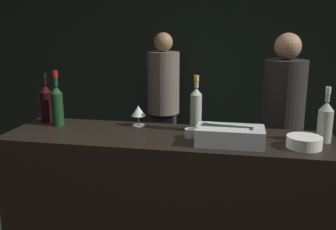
# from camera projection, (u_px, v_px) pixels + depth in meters

# --- Properties ---
(wall_back_chalkboard) EXTENTS (6.40, 0.06, 2.80)m
(wall_back_chalkboard) POSITION_uv_depth(u_px,v_px,m) (206.00, 52.00, 4.55)
(wall_back_chalkboard) COLOR black
(wall_back_chalkboard) RESTS_ON ground_plane
(bar_counter) EXTENTS (1.98, 0.55, 1.07)m
(bar_counter) POSITION_uv_depth(u_px,v_px,m) (167.00, 216.00, 2.38)
(bar_counter) COLOR black
(bar_counter) RESTS_ON ground_plane
(ice_bin_with_bottles) EXTENTS (0.37, 0.21, 0.11)m
(ice_bin_with_bottles) POSITION_uv_depth(u_px,v_px,m) (229.00, 134.00, 2.08)
(ice_bin_with_bottles) COLOR #B7BABF
(ice_bin_with_bottles) RESTS_ON bar_counter
(bowl_white) EXTENTS (0.19, 0.19, 0.06)m
(bowl_white) POSITION_uv_depth(u_px,v_px,m) (304.00, 142.00, 2.02)
(bowl_white) COLOR silver
(bowl_white) RESTS_ON bar_counter
(wine_glass) EXTENTS (0.09, 0.09, 0.13)m
(wine_glass) POSITION_uv_depth(u_px,v_px,m) (138.00, 112.00, 2.45)
(wine_glass) COLOR silver
(wine_glass) RESTS_ON bar_counter
(candle_votive) EXTENTS (0.07, 0.07, 0.05)m
(candle_votive) POSITION_uv_depth(u_px,v_px,m) (191.00, 133.00, 2.20)
(candle_votive) COLOR silver
(candle_votive) RESTS_ON bar_counter
(white_wine_bottle) EXTENTS (0.08, 0.08, 0.32)m
(white_wine_bottle) POSITION_uv_depth(u_px,v_px,m) (325.00, 121.00, 2.10)
(white_wine_bottle) COLOR #9EA899
(white_wine_bottle) RESTS_ON bar_counter
(red_wine_bottle_black_foil) EXTENTS (0.08, 0.08, 0.34)m
(red_wine_bottle_black_foil) POSITION_uv_depth(u_px,v_px,m) (46.00, 102.00, 2.54)
(red_wine_bottle_black_foil) COLOR black
(red_wine_bottle_black_foil) RESTS_ON bar_counter
(red_wine_bottle_burgundy) EXTENTS (0.08, 0.08, 0.36)m
(red_wine_bottle_burgundy) POSITION_uv_depth(u_px,v_px,m) (57.00, 103.00, 2.45)
(red_wine_bottle_burgundy) COLOR #143319
(red_wine_bottle_burgundy) RESTS_ON bar_counter
(rose_wine_bottle) EXTENTS (0.07, 0.07, 0.35)m
(rose_wine_bottle) POSITION_uv_depth(u_px,v_px,m) (196.00, 108.00, 2.33)
(rose_wine_bottle) COLOR #9EA899
(rose_wine_bottle) RESTS_ON bar_counter
(person_in_hoodie) EXTENTS (0.34, 0.34, 1.66)m
(person_in_hoodie) POSITION_uv_depth(u_px,v_px,m) (282.00, 124.00, 3.07)
(person_in_hoodie) COLOR black
(person_in_hoodie) RESTS_ON ground_plane
(person_blond_tee) EXTENTS (0.36, 0.36, 1.64)m
(person_blond_tee) POSITION_uv_depth(u_px,v_px,m) (163.00, 98.00, 4.24)
(person_blond_tee) COLOR black
(person_blond_tee) RESTS_ON ground_plane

